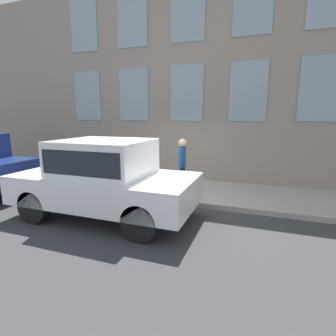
% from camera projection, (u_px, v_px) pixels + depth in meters
% --- Properties ---
extents(ground_plane, '(80.00, 80.00, 0.00)m').
position_uv_depth(ground_plane, '(160.00, 203.00, 7.30)').
color(ground_plane, '#38383A').
extents(sidewalk, '(2.57, 60.00, 0.14)m').
position_uv_depth(sidewalk, '(175.00, 189.00, 8.48)').
color(sidewalk, '#A8A093').
rests_on(sidewalk, ground_plane).
extents(building_facade, '(0.33, 40.00, 7.01)m').
position_uv_depth(building_facade, '(188.00, 83.00, 9.12)').
color(building_facade, gray).
rests_on(building_facade, ground_plane).
extents(fire_hydrant, '(0.31, 0.43, 0.79)m').
position_uv_depth(fire_hydrant, '(154.00, 180.00, 7.66)').
color(fire_hydrant, '#2D7260').
rests_on(fire_hydrant, sidewalk).
extents(person, '(0.39, 0.26, 1.62)m').
position_uv_depth(person, '(182.00, 161.00, 7.63)').
color(person, '#232328').
rests_on(person, sidewalk).
extents(parked_car_white_near, '(2.03, 4.29, 1.86)m').
position_uv_depth(parked_car_white_near, '(105.00, 176.00, 6.20)').
color(parked_car_white_near, black).
rests_on(parked_car_white_near, ground_plane).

